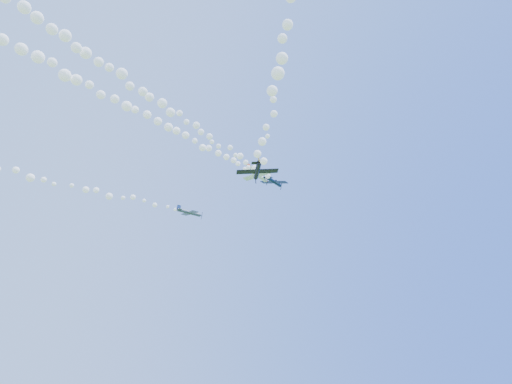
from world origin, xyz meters
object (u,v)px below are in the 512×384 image
plane_navy (274,182)px  plane_black (257,171)px  plane_grey (190,213)px  plane_white (257,175)px

plane_navy → plane_black: bearing=-152.3°
plane_grey → plane_black: size_ratio=1.02×
plane_navy → plane_grey: bearing=137.1°
plane_white → plane_navy: (5.11, 0.54, -0.25)m
plane_white → plane_black: size_ratio=1.27×
plane_white → plane_black: (-15.50, -25.59, -15.41)m
plane_navy → plane_grey: plane_navy is taller
plane_white → plane_grey: plane_white is taller
plane_navy → plane_black: size_ratio=1.09×
plane_white → plane_black: plane_white is taller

